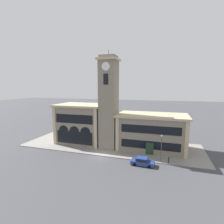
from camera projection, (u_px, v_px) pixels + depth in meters
name	position (u px, v px, depth m)	size (l,w,h in m)	color
ground_plane	(101.00, 156.00, 34.73)	(300.00, 300.00, 0.00)	#424247
sidewalk_kerb	(111.00, 145.00, 40.95)	(40.76, 13.21, 0.15)	gray
clock_tower	(109.00, 103.00, 38.22)	(4.34, 4.34, 21.42)	gray
town_hall_left_wing	(82.00, 123.00, 43.19)	(11.84, 8.47, 9.49)	gray
town_hall_right_wing	(152.00, 132.00, 38.32)	(14.96, 8.47, 7.79)	gray
parked_car_near	(142.00, 161.00, 30.69)	(4.12, 1.94, 1.40)	navy
street_lamp	(161.00, 144.00, 31.23)	(0.36, 0.36, 5.12)	#4C4C51
bollard	(169.00, 160.00, 31.33)	(0.18, 0.18, 1.06)	black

